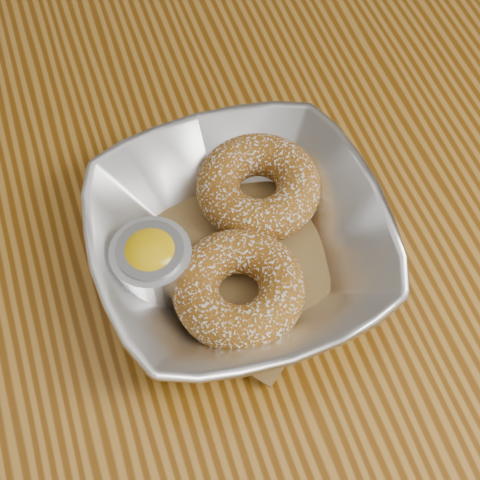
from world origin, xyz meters
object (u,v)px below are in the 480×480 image
object	(u,v)px
donut_back	(258,187)
donut_front	(239,289)
table	(287,375)
serving_bowl	(240,243)
ramekin	(152,263)

from	to	relation	value
donut_back	donut_front	size ratio (longest dim) A/B	1.02
table	serving_bowl	distance (m)	0.14
table	serving_bowl	bearing A→B (deg)	107.65
donut_front	serving_bowl	bearing A→B (deg)	70.18
serving_bowl	donut_front	world-z (taller)	serving_bowl
serving_bowl	donut_back	world-z (taller)	serving_bowl
table	serving_bowl	world-z (taller)	serving_bowl
serving_bowl	donut_front	distance (m)	0.04
table	donut_back	bearing A→B (deg)	85.17
table	ramekin	size ratio (longest dim) A/B	21.54
table	donut_front	xyz separation A→B (m)	(-0.03, 0.03, 0.12)
table	serving_bowl	size ratio (longest dim) A/B	5.74
table	ramekin	world-z (taller)	ramekin
ramekin	serving_bowl	bearing A→B (deg)	-0.96
donut_front	ramekin	size ratio (longest dim) A/B	1.64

